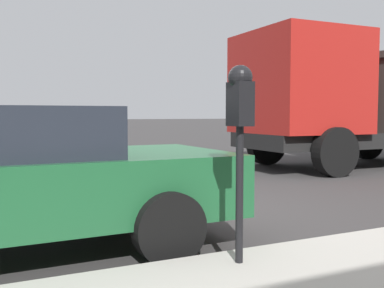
{
  "coord_description": "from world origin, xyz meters",
  "views": [
    {
      "loc": [
        -5.47,
        1.96,
        1.3
      ],
      "look_at": [
        -2.23,
        0.42,
        1.06
      ],
      "focal_mm": 42.0,
      "sensor_mm": 36.0,
      "label": 1
    }
  ],
  "objects": [
    {
      "name": "parking_meter",
      "position": [
        -2.5,
        0.14,
        1.32
      ],
      "size": [
        0.21,
        0.19,
        1.54
      ],
      "color": "black",
      "rests_on": "sidewalk"
    },
    {
      "name": "ground_plane",
      "position": [
        0.0,
        0.0,
        0.0
      ],
      "size": [
        220.0,
        220.0,
        0.0
      ],
      "primitive_type": "plane",
      "color": "#3D3A3A"
    },
    {
      "name": "dump_truck",
      "position": [
        2.86,
        -7.43,
        1.68
      ],
      "size": [
        2.94,
        7.88,
        3.16
      ],
      "rotation": [
        0.0,
        0.0,
        -0.02
      ],
      "color": "black",
      "rests_on": "ground_plane"
    }
  ]
}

